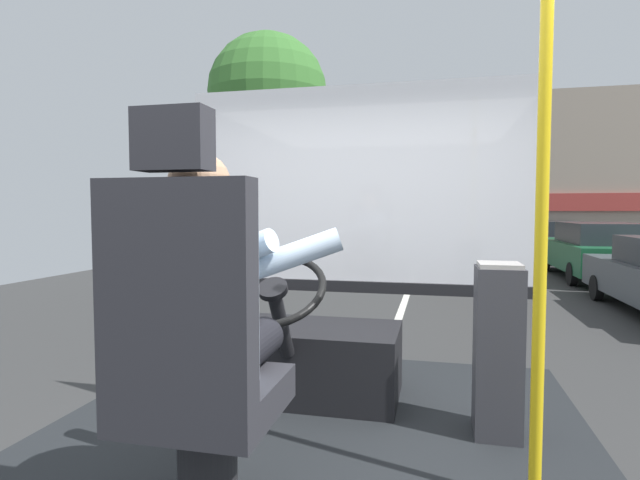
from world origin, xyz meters
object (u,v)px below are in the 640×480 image
parked_car_green (598,250)px  parked_car_black (549,240)px  steering_console (301,357)px  fare_box (498,350)px  driver_seat (194,360)px  handrail_pole (542,199)px  bus_driver (208,296)px

parked_car_green → parked_car_black: bearing=91.9°
steering_console → fare_box: bearing=-14.4°
driver_seat → parked_car_green: driver_seat is taller
parked_car_green → parked_car_black: parked_car_green is taller
steering_console → handrail_pole: 1.63m
handrail_pole → parked_car_black: (3.36, 16.20, -1.04)m
handrail_pole → bus_driver: bearing=-162.8°
steering_console → fare_box: (1.03, -0.26, 0.18)m
driver_seat → parked_car_black: (4.46, 16.64, -0.53)m
parked_car_green → driver_seat: bearing=-111.1°
parked_car_black → handrail_pole: bearing=-101.7°
driver_seat → fare_box: driver_seat is taller
driver_seat → handrail_pole: handrail_pole is taller
driver_seat → bus_driver: size_ratio=1.63×
driver_seat → parked_car_green: 12.83m
bus_driver → parked_car_green: bus_driver is taller
handrail_pole → fare_box: bearing=96.8°
driver_seat → parked_car_black: driver_seat is taller
steering_console → handrail_pole: size_ratio=0.50×
handrail_pole → parked_car_green: 12.08m
handrail_pole → parked_car_green: bearing=73.0°
driver_seat → handrail_pole: 1.29m
bus_driver → steering_console: bearing=90.0°
steering_console → handrail_pole: (1.10, -0.83, 0.88)m
handrail_pole → fare_box: (-0.07, 0.57, -0.69)m
fare_box → parked_car_green: fare_box is taller
parked_car_green → bus_driver: bearing=-111.3°
driver_seat → steering_console: 1.33m
handrail_pole → parked_car_green: size_ratio=0.49×
driver_seat → handrail_pole: (1.10, 0.45, 0.51)m
bus_driver → parked_car_green: (4.61, 11.85, -0.68)m
driver_seat → parked_car_black: size_ratio=0.34×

